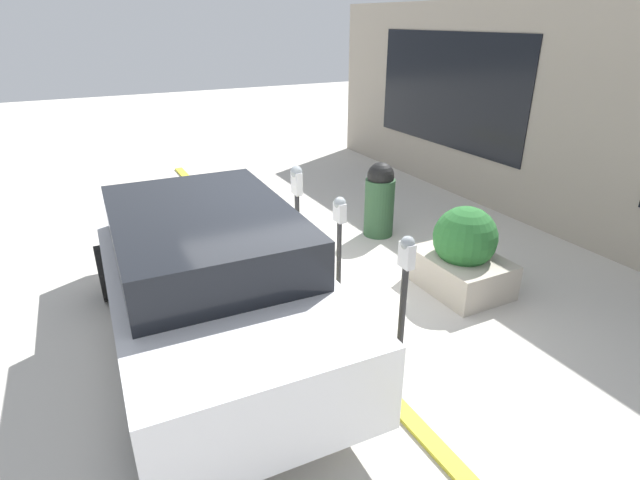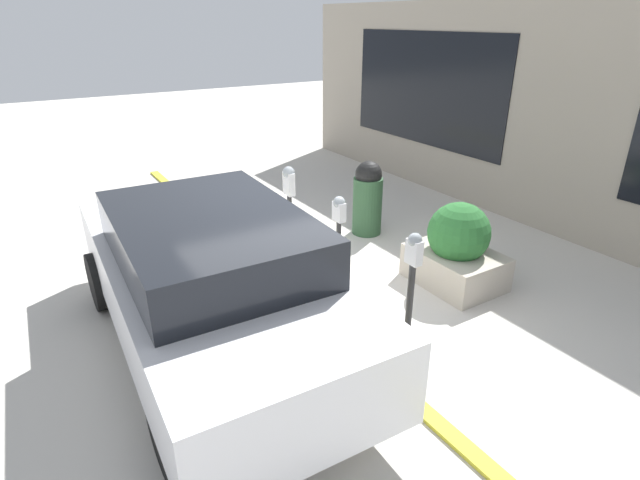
{
  "view_description": "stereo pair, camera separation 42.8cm",
  "coord_description": "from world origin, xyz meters",
  "px_view_note": "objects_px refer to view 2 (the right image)",
  "views": [
    {
      "loc": [
        -4.64,
        2.28,
        3.19
      ],
      "look_at": [
        0.0,
        -0.11,
        0.86
      ],
      "focal_mm": 28.0,
      "sensor_mm": 36.0,
      "label": 1
    },
    {
      "loc": [
        -4.42,
        2.66,
        3.19
      ],
      "look_at": [
        0.0,
        -0.11,
        0.86
      ],
      "focal_mm": 28.0,
      "sensor_mm": 36.0,
      "label": 2
    }
  ],
  "objects_px": {
    "parking_meter_middle": "(289,194)",
    "parked_car_front": "(209,277)",
    "parking_meter_second": "(339,228)",
    "trash_bin": "(368,198)",
    "planter_box": "(457,250)",
    "parking_meter_nearest": "(412,274)"
  },
  "relations": [
    {
      "from": "parking_meter_second",
      "to": "trash_bin",
      "type": "bearing_deg",
      "value": -45.98
    },
    {
      "from": "trash_bin",
      "to": "parking_meter_nearest",
      "type": "bearing_deg",
      "value": 150.58
    },
    {
      "from": "parking_meter_second",
      "to": "planter_box",
      "type": "relative_size",
      "value": 1.18
    },
    {
      "from": "planter_box",
      "to": "parked_car_front",
      "type": "xyz_separation_m",
      "value": [
        0.35,
        3.16,
        0.35
      ]
    },
    {
      "from": "planter_box",
      "to": "parked_car_front",
      "type": "distance_m",
      "value": 3.2
    },
    {
      "from": "parking_meter_nearest",
      "to": "trash_bin",
      "type": "height_order",
      "value": "parking_meter_nearest"
    },
    {
      "from": "parking_meter_second",
      "to": "trash_bin",
      "type": "xyz_separation_m",
      "value": [
        1.54,
        -1.59,
        -0.37
      ]
    },
    {
      "from": "parking_meter_second",
      "to": "trash_bin",
      "type": "relative_size",
      "value": 1.15
    },
    {
      "from": "parked_car_front",
      "to": "trash_bin",
      "type": "relative_size",
      "value": 3.89
    },
    {
      "from": "parking_meter_middle",
      "to": "planter_box",
      "type": "bearing_deg",
      "value": -139.22
    },
    {
      "from": "parking_meter_middle",
      "to": "parked_car_front",
      "type": "height_order",
      "value": "parked_car_front"
    },
    {
      "from": "parking_meter_middle",
      "to": "planter_box",
      "type": "xyz_separation_m",
      "value": [
        -1.72,
        -1.49,
        -0.52
      ]
    },
    {
      "from": "parking_meter_nearest",
      "to": "parking_meter_middle",
      "type": "relative_size",
      "value": 0.98
    },
    {
      "from": "planter_box",
      "to": "parked_car_front",
      "type": "relative_size",
      "value": 0.25
    },
    {
      "from": "parking_meter_second",
      "to": "planter_box",
      "type": "bearing_deg",
      "value": -104.99
    },
    {
      "from": "parking_meter_nearest",
      "to": "parking_meter_middle",
      "type": "bearing_deg",
      "value": -0.77
    },
    {
      "from": "planter_box",
      "to": "trash_bin",
      "type": "xyz_separation_m",
      "value": [
        1.95,
        -0.04,
        0.12
      ]
    },
    {
      "from": "parking_meter_second",
      "to": "parking_meter_middle",
      "type": "height_order",
      "value": "parking_meter_middle"
    },
    {
      "from": "parked_car_front",
      "to": "planter_box",
      "type": "bearing_deg",
      "value": -94.33
    },
    {
      "from": "parking_meter_nearest",
      "to": "planter_box",
      "type": "relative_size",
      "value": 1.18
    },
    {
      "from": "parking_meter_nearest",
      "to": "parking_meter_middle",
      "type": "height_order",
      "value": "parking_meter_middle"
    },
    {
      "from": "parking_meter_second",
      "to": "planter_box",
      "type": "distance_m",
      "value": 1.68
    }
  ]
}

